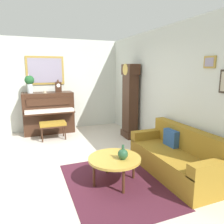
% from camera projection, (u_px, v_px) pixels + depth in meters
% --- Properties ---
extents(ground_plane, '(6.40, 6.00, 0.10)m').
position_uv_depth(ground_plane, '(58.00, 163.00, 4.50)').
color(ground_plane, beige).
extents(wall_left, '(0.13, 4.90, 2.80)m').
position_uv_depth(wall_left, '(44.00, 85.00, 6.58)').
color(wall_left, silver).
rests_on(wall_left, ground_plane).
extents(wall_back, '(5.30, 0.13, 2.80)m').
position_uv_depth(wall_back, '(159.00, 90.00, 5.08)').
color(wall_back, silver).
rests_on(wall_back, ground_plane).
extents(area_rug, '(2.10, 1.50, 0.01)m').
position_uv_depth(area_rug, '(115.00, 184.00, 3.59)').
color(area_rug, '#4C1E2D').
rests_on(area_rug, ground_plane).
extents(piano, '(0.87, 1.44, 1.22)m').
position_uv_depth(piano, '(49.00, 113.00, 6.43)').
color(piano, '#3D2316').
rests_on(piano, ground_plane).
extents(piano_bench, '(0.42, 0.70, 0.48)m').
position_uv_depth(piano_bench, '(53.00, 125.00, 5.83)').
color(piano_bench, '#3D2316').
rests_on(piano_bench, ground_plane).
extents(grandfather_clock, '(0.52, 0.34, 2.03)m').
position_uv_depth(grandfather_clock, '(130.00, 103.00, 5.93)').
color(grandfather_clock, '#3D2316').
rests_on(grandfather_clock, ground_plane).
extents(couch, '(1.90, 0.80, 0.84)m').
position_uv_depth(couch, '(177.00, 157.00, 3.91)').
color(couch, olive).
rests_on(couch, ground_plane).
extents(coffee_table, '(0.88, 0.88, 0.44)m').
position_uv_depth(coffee_table, '(115.00, 159.00, 3.58)').
color(coffee_table, gold).
rests_on(coffee_table, ground_plane).
extents(mantel_clock, '(0.13, 0.18, 0.38)m').
position_uv_depth(mantel_clock, '(58.00, 86.00, 6.39)').
color(mantel_clock, '#3D2316').
rests_on(mantel_clock, piano).
extents(flower_vase, '(0.26, 0.26, 0.58)m').
position_uv_depth(flower_vase, '(30.00, 82.00, 6.08)').
color(flower_vase, silver).
rests_on(flower_vase, piano).
extents(teacup, '(0.12, 0.12, 0.06)m').
position_uv_depth(teacup, '(45.00, 92.00, 6.15)').
color(teacup, beige).
rests_on(teacup, piano).
extents(green_jug, '(0.17, 0.17, 0.24)m').
position_uv_depth(green_jug, '(123.00, 154.00, 3.50)').
color(green_jug, '#234C33').
rests_on(green_jug, coffee_table).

